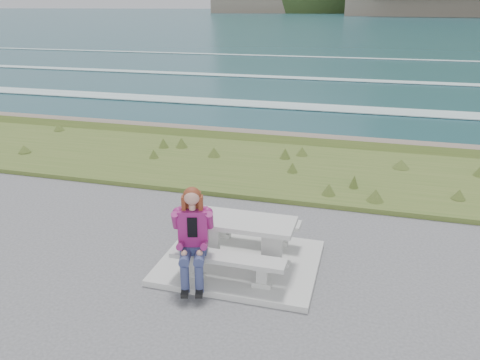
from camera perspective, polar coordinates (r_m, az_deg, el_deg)
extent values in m
cube|color=#ABABA6|center=(8.06, 0.02, -9.97)|extent=(2.60, 2.10, 0.10)
cube|color=#ABABA6|center=(8.15, -3.68, -8.88)|extent=(0.62, 0.12, 0.08)
cube|color=#ABABA6|center=(8.01, -3.73, -7.04)|extent=(0.34, 0.09, 0.51)
cube|color=#ABABA6|center=(7.88, -3.78, -5.14)|extent=(0.62, 0.12, 0.08)
cube|color=#ABABA6|center=(7.90, 3.85, -9.93)|extent=(0.62, 0.12, 0.08)
cube|color=#ABABA6|center=(7.76, 3.90, -8.05)|extent=(0.34, 0.09, 0.51)
cube|color=#ABABA6|center=(7.62, 3.95, -6.10)|extent=(0.62, 0.12, 0.08)
cube|color=#ABABA6|center=(7.70, 0.02, -5.09)|extent=(1.80, 0.75, 0.08)
cube|color=#ABABA6|center=(7.59, -5.45, -11.36)|extent=(0.30, 0.12, 0.08)
cube|color=#ABABA6|center=(7.51, -5.49, -10.39)|extent=(0.17, 0.09, 0.22)
cube|color=#ABABA6|center=(7.44, -5.53, -9.40)|extent=(0.30, 0.12, 0.08)
cube|color=#ABABA6|center=(7.32, 2.67, -12.61)|extent=(0.30, 0.12, 0.08)
cube|color=#ABABA6|center=(7.24, 2.69, -11.62)|extent=(0.17, 0.09, 0.22)
cube|color=#ABABA6|center=(7.16, 2.71, -10.60)|extent=(0.30, 0.12, 0.08)
cube|color=#ABABA6|center=(7.24, -1.50, -9.50)|extent=(1.80, 0.35, 0.07)
cube|color=#ABABA6|center=(8.74, -2.16, -6.72)|extent=(0.30, 0.12, 0.08)
cube|color=#ABABA6|center=(8.67, -2.18, -5.84)|extent=(0.17, 0.09, 0.22)
cube|color=#ABABA6|center=(8.60, -2.19, -4.95)|extent=(0.30, 0.12, 0.08)
cube|color=#ABABA6|center=(8.50, 4.85, -7.61)|extent=(0.30, 0.12, 0.08)
cube|color=#ABABA6|center=(8.43, 4.88, -6.71)|extent=(0.17, 0.09, 0.22)
cube|color=#ABABA6|center=(8.36, 4.91, -5.80)|extent=(0.30, 0.12, 0.08)
cube|color=#ABABA6|center=(8.43, 1.31, -4.92)|extent=(1.80, 0.35, 0.07)
cube|color=#3E5921|center=(12.53, 6.22, 1.12)|extent=(160.00, 4.50, 0.22)
cube|color=#695E4F|center=(15.27, 8.10, 4.60)|extent=(160.00, 0.80, 2.20)
plane|color=#1C4750|center=(436.73, 16.41, 18.97)|extent=(1600.00, 1600.00, 0.00)
cube|color=silver|center=(21.58, 10.17, 4.40)|extent=(220.00, 3.00, 0.06)
cube|color=silver|center=(29.34, 11.88, 8.53)|extent=(220.00, 2.00, 0.06)
cube|color=silver|center=(41.15, 13.24, 11.79)|extent=(220.00, 1.40, 0.06)
cube|color=silver|center=(59.01, 14.28, 14.20)|extent=(220.00, 1.00, 0.06)
cube|color=#695E4F|center=(448.65, 11.10, 20.57)|extent=(201.55, 149.04, 18.00)
cube|color=navy|center=(7.27, -5.75, -10.66)|extent=(0.60, 0.85, 0.58)
cube|color=#8A1A63|center=(7.21, -5.73, -5.68)|extent=(0.50, 0.37, 0.58)
sphere|color=tan|center=(6.99, -5.89, -2.07)|extent=(0.25, 0.25, 0.25)
sphere|color=#622B16|center=(7.01, -5.87, -1.91)|extent=(0.27, 0.27, 0.27)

